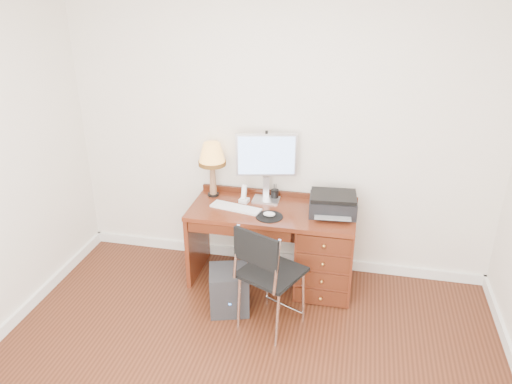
% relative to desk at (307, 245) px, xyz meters
% --- Properties ---
extents(room_shell, '(4.00, 4.00, 4.00)m').
position_rel_desk_xyz_m(room_shell, '(-0.32, -0.77, -0.36)').
color(room_shell, white).
rests_on(room_shell, ground).
extents(desk, '(1.50, 0.67, 0.75)m').
position_rel_desk_xyz_m(desk, '(0.00, 0.00, 0.00)').
color(desk, '#622614').
rests_on(desk, ground).
extents(monitor, '(0.56, 0.23, 0.64)m').
position_rel_desk_xyz_m(monitor, '(-0.42, 0.20, 0.74)').
color(monitor, silver).
rests_on(monitor, desk).
extents(keyboard, '(0.49, 0.23, 0.02)m').
position_rel_desk_xyz_m(keyboard, '(-0.65, -0.06, 0.35)').
color(keyboard, white).
rests_on(keyboard, desk).
extents(mouse_pad, '(0.24, 0.24, 0.05)m').
position_rel_desk_xyz_m(mouse_pad, '(-0.32, -0.16, 0.35)').
color(mouse_pad, black).
rests_on(mouse_pad, desk).
extents(printer, '(0.44, 0.35, 0.18)m').
position_rel_desk_xyz_m(printer, '(0.21, 0.04, 0.43)').
color(printer, black).
rests_on(printer, desk).
extents(leg_lamp, '(0.26, 0.26, 0.53)m').
position_rel_desk_xyz_m(leg_lamp, '(-0.93, 0.18, 0.72)').
color(leg_lamp, black).
rests_on(leg_lamp, desk).
extents(phone, '(0.09, 0.09, 0.17)m').
position_rel_desk_xyz_m(phone, '(-0.61, 0.09, 0.39)').
color(phone, white).
rests_on(phone, desk).
extents(pen_cup, '(0.07, 0.07, 0.09)m').
position_rel_desk_xyz_m(pen_cup, '(-0.34, 0.22, 0.38)').
color(pen_cup, black).
rests_on(pen_cup, desk).
extents(chair, '(0.59, 0.61, 0.95)m').
position_rel_desk_xyz_m(chair, '(-0.21, -0.71, 0.17)').
color(chair, black).
rests_on(chair, ground).
extents(equipment_box, '(0.41, 0.41, 0.39)m').
position_rel_desk_xyz_m(equipment_box, '(-0.60, -0.52, -0.22)').
color(equipment_box, black).
rests_on(equipment_box, ground).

